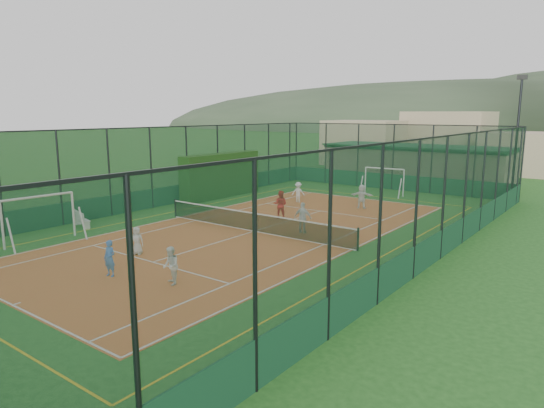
{
  "coord_description": "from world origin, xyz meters",
  "views": [
    {
      "loc": [
        14.98,
        -18.36,
        5.89
      ],
      "look_at": [
        0.06,
        1.44,
        1.2
      ],
      "focal_mm": 32.0,
      "sensor_mm": 36.0,
      "label": 1
    }
  ],
  "objects_px": {
    "child_far_left": "(298,192)",
    "child_far_back": "(362,196)",
    "child_near_left": "(137,241)",
    "child_far_right": "(303,218)",
    "futsal_goal_near": "(40,220)",
    "white_bench": "(82,219)",
    "child_near_right": "(171,266)",
    "child_near_mid": "(110,258)",
    "floodlight_ne": "(516,140)",
    "coach": "(280,204)",
    "futsal_goal_far": "(384,182)",
    "clubhouse": "(416,164)"
  },
  "relations": [
    {
      "from": "child_near_left",
      "to": "coach",
      "type": "height_order",
      "value": "coach"
    },
    {
      "from": "child_far_left",
      "to": "child_far_back",
      "type": "bearing_deg",
      "value": 163.83
    },
    {
      "from": "child_far_left",
      "to": "coach",
      "type": "height_order",
      "value": "coach"
    },
    {
      "from": "child_near_left",
      "to": "child_near_right",
      "type": "height_order",
      "value": "child_near_right"
    },
    {
      "from": "child_near_right",
      "to": "coach",
      "type": "height_order",
      "value": "coach"
    },
    {
      "from": "white_bench",
      "to": "child_near_right",
      "type": "bearing_deg",
      "value": -2.27
    },
    {
      "from": "coach",
      "to": "child_near_mid",
      "type": "bearing_deg",
      "value": 74.87
    },
    {
      "from": "clubhouse",
      "to": "child_near_left",
      "type": "bearing_deg",
      "value": -92.85
    },
    {
      "from": "child_near_right",
      "to": "child_far_left",
      "type": "distance_m",
      "value": 16.58
    },
    {
      "from": "futsal_goal_near",
      "to": "futsal_goal_far",
      "type": "distance_m",
      "value": 22.93
    },
    {
      "from": "floodlight_ne",
      "to": "child_far_right",
      "type": "height_order",
      "value": "floodlight_ne"
    },
    {
      "from": "clubhouse",
      "to": "child_far_right",
      "type": "xyz_separation_m",
      "value": [
        2.15,
        -20.8,
        -0.8
      ]
    },
    {
      "from": "child_far_left",
      "to": "white_bench",
      "type": "bearing_deg",
      "value": 43.24
    },
    {
      "from": "futsal_goal_far",
      "to": "child_far_right",
      "type": "distance_m",
      "value": 13.22
    },
    {
      "from": "child_far_right",
      "to": "child_far_back",
      "type": "xyz_separation_m",
      "value": [
        -0.58,
        7.52,
        -0.02
      ]
    },
    {
      "from": "white_bench",
      "to": "child_far_right",
      "type": "relative_size",
      "value": 1.02
    },
    {
      "from": "futsal_goal_far",
      "to": "coach",
      "type": "bearing_deg",
      "value": -100.59
    },
    {
      "from": "futsal_goal_near",
      "to": "child_far_back",
      "type": "height_order",
      "value": "futsal_goal_near"
    },
    {
      "from": "child_near_mid",
      "to": "child_far_left",
      "type": "relative_size",
      "value": 1.0
    },
    {
      "from": "child_near_mid",
      "to": "child_far_right",
      "type": "relative_size",
      "value": 0.87
    },
    {
      "from": "child_far_left",
      "to": "child_far_back",
      "type": "distance_m",
      "value": 4.36
    },
    {
      "from": "child_near_left",
      "to": "child_near_mid",
      "type": "xyz_separation_m",
      "value": [
        1.49,
        -2.35,
        0.09
      ]
    },
    {
      "from": "futsal_goal_near",
      "to": "futsal_goal_far",
      "type": "bearing_deg",
      "value": -14.14
    },
    {
      "from": "floodlight_ne",
      "to": "child_far_back",
      "type": "distance_m",
      "value": 11.08
    },
    {
      "from": "futsal_goal_near",
      "to": "child_near_right",
      "type": "height_order",
      "value": "futsal_goal_near"
    },
    {
      "from": "white_bench",
      "to": "coach",
      "type": "distance_m",
      "value": 10.61
    },
    {
      "from": "futsal_goal_far",
      "to": "child_far_left",
      "type": "distance_m",
      "value": 7.07
    },
    {
      "from": "child_near_left",
      "to": "child_far_left",
      "type": "height_order",
      "value": "child_far_left"
    },
    {
      "from": "child_far_back",
      "to": "futsal_goal_far",
      "type": "bearing_deg",
      "value": -99.06
    },
    {
      "from": "futsal_goal_near",
      "to": "coach",
      "type": "relative_size",
      "value": 2.09
    },
    {
      "from": "futsal_goal_far",
      "to": "child_far_right",
      "type": "xyz_separation_m",
      "value": [
        1.61,
        -13.12,
        -0.18
      ]
    },
    {
      "from": "futsal_goal_near",
      "to": "child_far_right",
      "type": "relative_size",
      "value": 2.16
    },
    {
      "from": "child_far_back",
      "to": "child_near_left",
      "type": "bearing_deg",
      "value": 59.14
    },
    {
      "from": "coach",
      "to": "child_near_left",
      "type": "bearing_deg",
      "value": 66.76
    },
    {
      "from": "child_near_right",
      "to": "child_far_left",
      "type": "relative_size",
      "value": 1.0
    },
    {
      "from": "white_bench",
      "to": "child_far_right",
      "type": "xyz_separation_m",
      "value": [
        9.95,
        5.83,
        0.34
      ]
    },
    {
      "from": "white_bench",
      "to": "child_far_back",
      "type": "height_order",
      "value": "child_far_back"
    },
    {
      "from": "floodlight_ne",
      "to": "child_far_back",
      "type": "height_order",
      "value": "floodlight_ne"
    },
    {
      "from": "child_far_back",
      "to": "coach",
      "type": "distance_m",
      "value": 5.92
    },
    {
      "from": "floodlight_ne",
      "to": "coach",
      "type": "bearing_deg",
      "value": -124.97
    },
    {
      "from": "futsal_goal_near",
      "to": "child_near_left",
      "type": "height_order",
      "value": "futsal_goal_near"
    },
    {
      "from": "futsal_goal_near",
      "to": "white_bench",
      "type": "bearing_deg",
      "value": 28.05
    },
    {
      "from": "floodlight_ne",
      "to": "child_near_mid",
      "type": "height_order",
      "value": "floodlight_ne"
    },
    {
      "from": "clubhouse",
      "to": "white_bench",
      "type": "relative_size",
      "value": 9.7
    },
    {
      "from": "futsal_goal_near",
      "to": "child_far_left",
      "type": "height_order",
      "value": "futsal_goal_near"
    },
    {
      "from": "floodlight_ne",
      "to": "clubhouse",
      "type": "xyz_separation_m",
      "value": [
        -8.6,
        5.4,
        -2.55
      ]
    },
    {
      "from": "white_bench",
      "to": "child_near_left",
      "type": "distance_m",
      "value": 6.56
    },
    {
      "from": "child_near_right",
      "to": "child_far_right",
      "type": "bearing_deg",
      "value": 124.24
    },
    {
      "from": "futsal_goal_near",
      "to": "child_far_left",
      "type": "distance_m",
      "value": 16.01
    },
    {
      "from": "white_bench",
      "to": "coach",
      "type": "bearing_deg",
      "value": 62.23
    }
  ]
}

